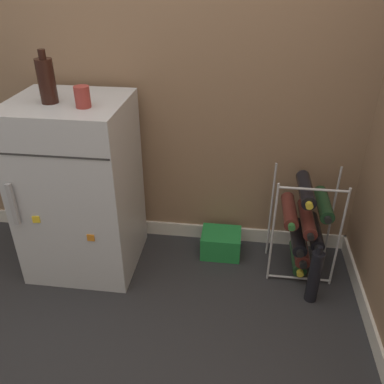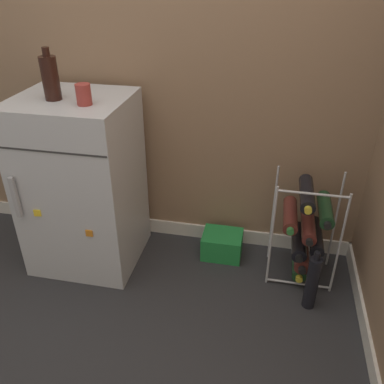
{
  "view_description": "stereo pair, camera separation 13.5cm",
  "coord_description": "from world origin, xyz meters",
  "px_view_note": "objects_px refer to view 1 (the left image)",
  "views": [
    {
      "loc": [
        0.38,
        -1.53,
        1.53
      ],
      "look_at": [
        0.14,
        0.28,
        0.47
      ],
      "focal_mm": 38.0,
      "sensor_mm": 36.0,
      "label": 1
    },
    {
      "loc": [
        0.51,
        -1.51,
        1.53
      ],
      "look_at": [
        0.14,
        0.28,
        0.47
      ],
      "focal_mm": 38.0,
      "sensor_mm": 36.0,
      "label": 2
    }
  ],
  "objects_px": {
    "soda_box": "(221,243)",
    "fridge_top_cup": "(82,97)",
    "loose_bottle_floor": "(314,276)",
    "fridge_top_bottle": "(47,80)",
    "mini_fridge": "(80,188)",
    "wine_rack": "(304,226)"
  },
  "relations": [
    {
      "from": "loose_bottle_floor",
      "to": "fridge_top_bottle",
      "type": "bearing_deg",
      "value": 174.57
    },
    {
      "from": "soda_box",
      "to": "fridge_top_bottle",
      "type": "height_order",
      "value": "fridge_top_bottle"
    },
    {
      "from": "wine_rack",
      "to": "loose_bottle_floor",
      "type": "distance_m",
      "value": 0.28
    },
    {
      "from": "fridge_top_cup",
      "to": "fridge_top_bottle",
      "type": "distance_m",
      "value": 0.19
    },
    {
      "from": "mini_fridge",
      "to": "loose_bottle_floor",
      "type": "bearing_deg",
      "value": -7.6
    },
    {
      "from": "fridge_top_bottle",
      "to": "mini_fridge",
      "type": "bearing_deg",
      "value": 36.81
    },
    {
      "from": "wine_rack",
      "to": "loose_bottle_floor",
      "type": "bearing_deg",
      "value": -79.26
    },
    {
      "from": "mini_fridge",
      "to": "soda_box",
      "type": "relative_size",
      "value": 4.17
    },
    {
      "from": "soda_box",
      "to": "fridge_top_cup",
      "type": "xyz_separation_m",
      "value": [
        -0.63,
        -0.24,
        0.92
      ]
    },
    {
      "from": "mini_fridge",
      "to": "wine_rack",
      "type": "relative_size",
      "value": 1.59
    },
    {
      "from": "mini_fridge",
      "to": "fridge_top_bottle",
      "type": "distance_m",
      "value": 0.58
    },
    {
      "from": "soda_box",
      "to": "fridge_top_cup",
      "type": "height_order",
      "value": "fridge_top_cup"
    },
    {
      "from": "fridge_top_cup",
      "to": "loose_bottle_floor",
      "type": "relative_size",
      "value": 0.28
    },
    {
      "from": "mini_fridge",
      "to": "soda_box",
      "type": "distance_m",
      "value": 0.87
    },
    {
      "from": "fridge_top_bottle",
      "to": "loose_bottle_floor",
      "type": "relative_size",
      "value": 0.71
    },
    {
      "from": "wine_rack",
      "to": "loose_bottle_floor",
      "type": "relative_size",
      "value": 1.77
    },
    {
      "from": "soda_box",
      "to": "fridge_top_cup",
      "type": "distance_m",
      "value": 1.14
    },
    {
      "from": "mini_fridge",
      "to": "soda_box",
      "type": "height_order",
      "value": "mini_fridge"
    },
    {
      "from": "soda_box",
      "to": "fridge_top_cup",
      "type": "bearing_deg",
      "value": -159.4
    },
    {
      "from": "fridge_top_cup",
      "to": "mini_fridge",
      "type": "bearing_deg",
      "value": 144.82
    },
    {
      "from": "mini_fridge",
      "to": "fridge_top_bottle",
      "type": "xyz_separation_m",
      "value": [
        -0.06,
        -0.04,
        0.58
      ]
    },
    {
      "from": "wine_rack",
      "to": "fridge_top_cup",
      "type": "xyz_separation_m",
      "value": [
        -1.07,
        -0.16,
        0.7
      ]
    }
  ]
}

